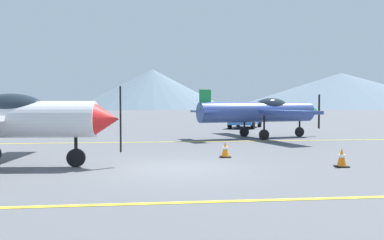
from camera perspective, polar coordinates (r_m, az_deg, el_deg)
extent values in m
plane|color=#54565B|center=(11.94, -2.12, -7.00)|extent=(400.00, 400.00, 0.00)
cube|color=yellow|center=(7.95, 0.20, -11.76)|extent=(80.00, 0.16, 0.01)
cube|color=yellow|center=(20.02, -3.92, -3.17)|extent=(80.00, 0.16, 0.01)
cone|color=red|center=(12.38, -12.09, 0.11)|extent=(0.78, 1.00, 0.95)
cube|color=black|center=(12.31, -10.23, 0.11)|extent=(0.05, 0.12, 2.02)
ellipsoid|color=#1E2833|center=(13.18, -24.54, 1.53)|extent=(2.09, 1.06, 0.91)
cylinder|color=black|center=(12.62, -16.36, -2.96)|extent=(0.10, 0.10, 1.02)
cylinder|color=black|center=(12.68, -16.33, -5.25)|extent=(0.57, 0.16, 0.57)
cylinder|color=#33478C|center=(22.38, 9.33, 1.14)|extent=(6.94, 2.73, 1.11)
cone|color=#1E8C3F|center=(24.49, 17.06, 1.17)|extent=(0.91, 1.09, 0.95)
cube|color=black|center=(24.74, 17.80, 1.17)|extent=(0.07, 0.13, 2.02)
ellipsoid|color=#1E2833|center=(22.84, 11.32, 1.98)|extent=(2.18, 1.37, 0.91)
cube|color=#33478C|center=(22.58, 10.23, 1.27)|extent=(3.22, 8.90, 0.16)
cube|color=#33478C|center=(21.00, 1.89, 1.22)|extent=(1.32, 2.72, 0.10)
cube|color=#1E8C3F|center=(21.00, 1.89, 2.74)|extent=(0.65, 0.27, 1.21)
cylinder|color=black|center=(23.94, 15.21, -0.45)|extent=(0.10, 0.10, 1.02)
cylinder|color=black|center=(23.97, 15.20, -1.67)|extent=(0.58, 0.25, 0.57)
cylinder|color=black|center=(21.35, 10.33, -0.74)|extent=(0.10, 0.10, 1.02)
cylinder|color=black|center=(21.38, 10.32, -2.10)|extent=(0.58, 0.25, 0.57)
cylinder|color=black|center=(23.28, 7.53, -0.47)|extent=(0.10, 0.10, 1.02)
cylinder|color=black|center=(23.31, 7.53, -1.71)|extent=(0.58, 0.25, 0.57)
cube|color=#3372BF|center=(31.80, 7.66, 0.13)|extent=(3.52, 4.65, 0.75)
cube|color=black|center=(31.93, 7.72, 1.30)|extent=(2.49, 2.86, 0.55)
cylinder|color=black|center=(30.64, 5.45, -0.65)|extent=(0.48, 0.67, 0.64)
cylinder|color=black|center=(30.25, 8.75, -0.71)|extent=(0.48, 0.67, 0.64)
cylinder|color=black|center=(33.40, 6.66, -0.40)|extent=(0.48, 0.67, 0.64)
cylinder|color=black|center=(33.03, 9.70, -0.45)|extent=(0.48, 0.67, 0.64)
cube|color=black|center=(14.42, 4.81, -5.30)|extent=(0.36, 0.36, 0.04)
cone|color=orange|center=(14.38, 4.82, -4.13)|extent=(0.29, 0.29, 0.55)
cylinder|color=white|center=(14.38, 4.82, -4.03)|extent=(0.20, 0.20, 0.08)
cube|color=black|center=(13.04, 20.72, -6.27)|extent=(0.36, 0.36, 0.04)
cone|color=orange|center=(13.00, 20.74, -4.98)|extent=(0.29, 0.29, 0.55)
cylinder|color=white|center=(13.00, 20.74, -4.86)|extent=(0.20, 0.20, 0.08)
cone|color=slate|center=(136.03, -5.73, 4.44)|extent=(52.08, 52.08, 13.58)
cone|color=slate|center=(165.52, 20.63, 3.97)|extent=(86.75, 86.75, 13.79)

